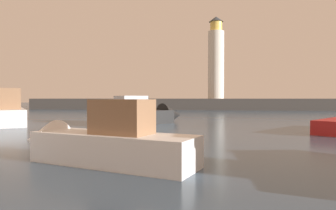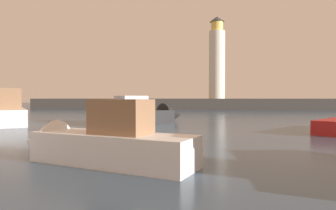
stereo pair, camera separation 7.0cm
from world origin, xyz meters
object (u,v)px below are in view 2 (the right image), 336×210
motorboat_0 (93,142)px  motorboat_1 (10,113)px  motorboat_3 (148,114)px  lighthouse (217,60)px

motorboat_0 → motorboat_1: bearing=133.1°
motorboat_1 → motorboat_3: (11.53, 1.63, -0.10)m
motorboat_3 → motorboat_0: bearing=-85.0°
lighthouse → motorboat_3: bearing=-101.5°
lighthouse → motorboat_3: 33.53m
motorboat_0 → motorboat_1: 18.88m
motorboat_1 → lighthouse: bearing=61.7°
motorboat_1 → motorboat_3: bearing=8.0°
motorboat_1 → motorboat_3: 11.64m
motorboat_0 → motorboat_3: motorboat_3 is taller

